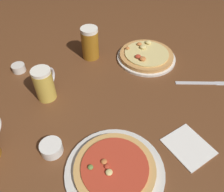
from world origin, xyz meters
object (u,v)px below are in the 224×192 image
at_px(pizza_plate_near, 115,169).
at_px(ramekin_butter, 19,68).
at_px(beer_mug_dark, 45,84).
at_px(napkin_folded, 188,146).
at_px(knife_right, 203,83).
at_px(pizza_plate_far, 146,56).
at_px(ramekin_sauce, 51,148).
at_px(beer_mug_pale, 90,43).

distance_m(pizza_plate_near, ramekin_butter, 0.68).
distance_m(beer_mug_dark, napkin_folded, 0.59).
bearing_deg(beer_mug_dark, ramekin_butter, 126.87).
bearing_deg(knife_right, pizza_plate_far, 133.63).
relative_size(pizza_plate_near, beer_mug_dark, 2.22).
bearing_deg(ramekin_butter, pizza_plate_near, -56.71).
relative_size(beer_mug_dark, ramekin_butter, 2.35).
relative_size(beer_mug_dark, napkin_folded, 0.95).
bearing_deg(pizza_plate_far, ramekin_butter, -179.02).
xyz_separation_m(pizza_plate_near, beer_mug_dark, (-0.23, 0.38, 0.05)).
bearing_deg(napkin_folded, ramekin_butter, 141.29).
relative_size(pizza_plate_far, napkin_folded, 1.94).
height_order(beer_mug_dark, knife_right, beer_mug_dark).
distance_m(ramekin_sauce, napkin_folded, 0.47).
bearing_deg(ramekin_sauce, beer_mug_pale, 72.17).
bearing_deg(knife_right, ramekin_sauce, -158.62).
bearing_deg(pizza_plate_far, knife_right, -46.37).
bearing_deg(ramekin_sauce, pizza_plate_near, -27.53).
xyz_separation_m(beer_mug_dark, ramekin_butter, (-0.14, 0.19, -0.05)).
xyz_separation_m(beer_mug_pale, knife_right, (0.48, -0.28, -0.08)).
distance_m(pizza_plate_near, knife_right, 0.58).
height_order(pizza_plate_far, knife_right, pizza_plate_far).
distance_m(pizza_plate_far, napkin_folded, 0.52).
bearing_deg(pizza_plate_far, napkin_folded, -87.80).
xyz_separation_m(ramekin_butter, napkin_folded, (0.64, -0.51, -0.01)).
relative_size(pizza_plate_far, beer_mug_pale, 1.84).
xyz_separation_m(napkin_folded, knife_right, (0.19, 0.30, -0.00)).
relative_size(beer_mug_pale, ramekin_butter, 2.61).
relative_size(pizza_plate_near, beer_mug_pale, 1.99).
height_order(pizza_plate_far, beer_mug_pale, beer_mug_pale).
xyz_separation_m(beer_mug_pale, napkin_folded, (0.29, -0.58, -0.07)).
distance_m(ramekin_sauce, knife_right, 0.70).
height_order(beer_mug_dark, ramekin_sauce, beer_mug_dark).
bearing_deg(napkin_folded, beer_mug_pale, 116.73).
bearing_deg(napkin_folded, knife_right, 58.45).
bearing_deg(pizza_plate_far, beer_mug_dark, -157.04).
relative_size(pizza_plate_near, ramekin_butter, 5.21).
relative_size(beer_mug_pale, ramekin_sauce, 2.11).
bearing_deg(pizza_plate_near, ramekin_sauce, 152.47).
bearing_deg(ramekin_butter, napkin_folded, -38.71).
xyz_separation_m(pizza_plate_near, pizza_plate_far, (0.25, 0.58, 0.00)).
bearing_deg(ramekin_sauce, knife_right, 21.38).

